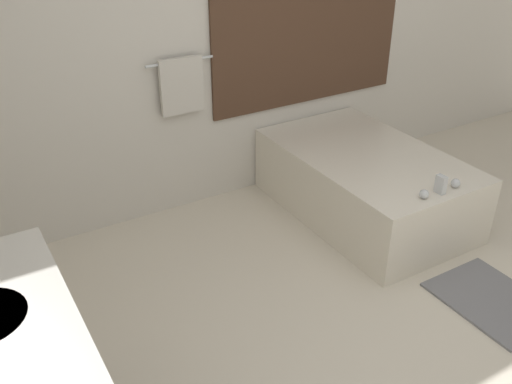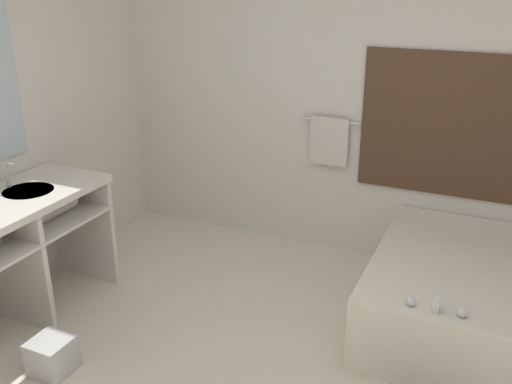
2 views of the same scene
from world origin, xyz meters
name	(u,v)px [view 1 (image 1 of 2)]	position (x,y,z in m)	size (l,w,h in m)	color
ground_plane	(416,372)	(0.00, 0.00, 0.00)	(16.00, 16.00, 0.00)	beige
wall_back_with_blinds	(217,25)	(0.03, 2.23, 1.34)	(7.40, 0.13, 2.70)	silver
bathtub	(365,180)	(0.80, 1.40, 0.28)	(0.97, 1.58, 0.62)	silver
bath_mat	(493,300)	(0.80, 0.18, 0.01)	(0.54, 0.68, 0.02)	slate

